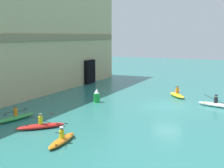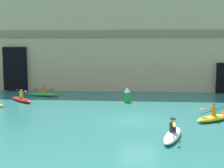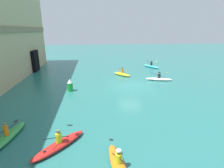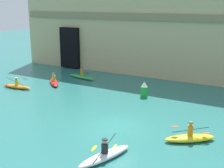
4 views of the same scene
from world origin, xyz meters
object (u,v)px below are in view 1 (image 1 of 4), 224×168
at_px(kayak_green, 16,117).
at_px(marker_buoy, 97,96).
at_px(kayak_red, 41,126).
at_px(kayak_white, 216,104).
at_px(kayak_yellow, 177,95).
at_px(kayak_orange, 62,140).

height_order(kayak_green, marker_buoy, marker_buoy).
relative_size(kayak_red, kayak_white, 0.86).
bearing_deg(kayak_red, kayak_yellow, 21.79).
bearing_deg(kayak_red, marker_buoy, 46.32).
bearing_deg(kayak_red, kayak_orange, -78.53).
height_order(kayak_orange, marker_buoy, marker_buoy).
distance_m(kayak_orange, kayak_green, 6.79).
height_order(kayak_red, kayak_white, kayak_white).
relative_size(kayak_orange, kayak_green, 0.86).
xyz_separation_m(kayak_red, marker_buoy, (9.35, 0.45, 0.41)).
height_order(kayak_yellow, kayak_orange, kayak_yellow).
height_order(kayak_orange, kayak_white, kayak_white).
height_order(kayak_green, kayak_white, kayak_green).
bearing_deg(kayak_orange, kayak_white, 146.58).
bearing_deg(kayak_yellow, marker_buoy, -86.23).
distance_m(kayak_yellow, marker_buoy, 8.77).
distance_m(kayak_orange, kayak_red, 3.52).
height_order(kayak_orange, kayak_green, kayak_green).
distance_m(kayak_yellow, kayak_red, 16.37).
bearing_deg(kayak_white, marker_buoy, 30.42).
height_order(kayak_red, marker_buoy, marker_buoy).
relative_size(kayak_yellow, kayak_red, 0.96).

